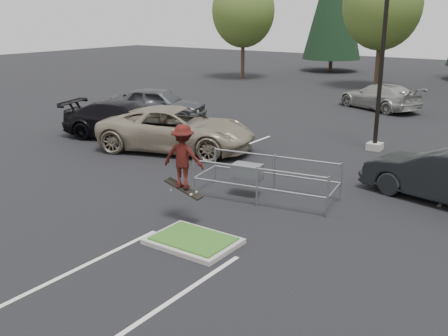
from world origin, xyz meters
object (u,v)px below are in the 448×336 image
Objects in this scene: light_pole at (384,41)px; skateboarder at (183,157)px; decid_b at (382,7)px; car_l_grey at (158,104)px; car_far_silver at (381,97)px; decid_a at (243,13)px; cart_corral at (252,173)px; car_r_charc at (446,175)px; car_l_black at (123,120)px; car_l_tan at (175,129)px.

light_pole reaches higher than skateboarder.
skateboarder is at bearing -80.59° from decid_b.
car_l_grey is 13.49m from car_far_silver.
cart_corral is at bearing -56.48° from decid_a.
light_pole is at bearing -129.68° from car_r_charc.
light_pole is 12.05m from car_l_black.
light_pole reaches higher than car_r_charc.
car_far_silver is at bearing -32.52° from car_l_tan.
cart_corral is 0.90× the size of car_r_charc.
car_l_black is at bearing -178.72° from car_l_grey.
car_l_grey is (-1.50, 4.11, 0.04)m from car_l_black.
skateboarder reaches higher than car_l_tan.
light_pole is 1.87× the size of car_far_silver.
light_pole is 10.80m from car_far_silver.
light_pole reaches higher than decid_a.
car_l_black is at bearing -156.30° from light_pole.
decid_b reaches higher than car_l_grey.
decid_a is at bearing 8.98° from car_l_tan.
skateboarder is 0.31× the size of car_l_tan.
skateboarder is at bearing -154.09° from car_l_grey.
car_l_grey reaches higher than car_far_silver.
decid_a is 32.55m from car_r_charc.
car_l_black is (-8.88, 6.39, -1.06)m from skateboarder.
light_pole is 1.97× the size of car_r_charc.
light_pole is at bearing -113.41° from skateboarder.
cart_corral is 13.19m from car_l_grey.
decid_a is at bearing 135.75° from light_pole.
car_l_black is (-3.99, -23.14, -5.19)m from decid_b.
decid_b is 1.88× the size of car_r_charc.
car_far_silver is at bearing 107.80° from light_pole.
decid_a is 24.48m from car_l_black.
decid_a is 1.34× the size of car_l_tan.
decid_b is 10.89m from car_far_silver.
decid_b is 20.47m from car_l_grey.
decid_b is 1.64× the size of car_l_black.
car_l_grey is 1.03× the size of car_r_charc.
decid_b is 27.64m from cart_corral.
decid_b is 1.45× the size of car_l_tan.
light_pole is at bearing -72.03° from car_l_tan.
cart_corral is 6.56m from car_l_tan.
car_l_tan reaches higher than car_l_black.
car_l_black is 1.12× the size of car_l_grey.
car_l_grey is at bearing -106.09° from decid_b.
decid_b is (-6.51, 18.53, 1.48)m from light_pole.
decid_a is 31.69m from cart_corral.
car_l_tan is (-0.49, -23.53, -5.12)m from decid_b.
cart_corral is 0.79× the size of car_l_black.
decid_b reaches higher than decid_a.
cart_corral is 0.70× the size of car_l_tan.
decid_a reaches higher than cart_corral.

